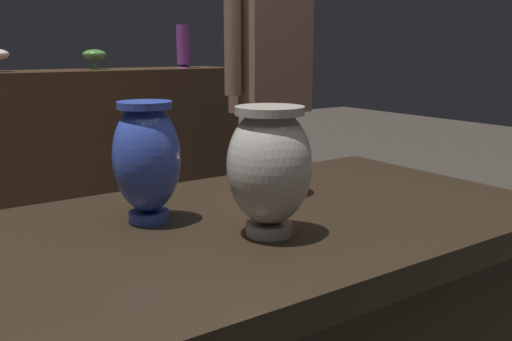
{
  "coord_description": "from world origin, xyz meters",
  "views": [
    {
      "loc": [
        -0.54,
        -0.81,
        1.1
      ],
      "look_at": [
        -0.01,
        -0.05,
        0.9
      ],
      "focal_mm": 38.99,
      "sensor_mm": 36.0,
      "label": 1
    }
  ],
  "objects_px": {
    "shelf_vase_far_right": "(184,47)",
    "visitor_near_right": "(271,73)",
    "vase_centerpiece": "(269,166)",
    "vase_tall_behind": "(147,158)",
    "vase_left_accent": "(279,160)",
    "shelf_vase_right": "(94,55)"
  },
  "relations": [
    {
      "from": "vase_tall_behind",
      "to": "vase_left_accent",
      "type": "relative_size",
      "value": 1.76
    },
    {
      "from": "vase_centerpiece",
      "to": "visitor_near_right",
      "type": "relative_size",
      "value": 0.13
    },
    {
      "from": "vase_tall_behind",
      "to": "vase_centerpiece",
      "type": "bearing_deg",
      "value": -53.64
    },
    {
      "from": "shelf_vase_far_right",
      "to": "shelf_vase_right",
      "type": "relative_size",
      "value": 1.95
    },
    {
      "from": "vase_centerpiece",
      "to": "visitor_near_right",
      "type": "distance_m",
      "value": 1.52
    },
    {
      "from": "vase_left_accent",
      "to": "visitor_near_right",
      "type": "relative_size",
      "value": 0.07
    },
    {
      "from": "vase_centerpiece",
      "to": "shelf_vase_far_right",
      "type": "distance_m",
      "value": 2.53
    },
    {
      "from": "vase_tall_behind",
      "to": "shelf_vase_far_right",
      "type": "height_order",
      "value": "shelf_vase_far_right"
    },
    {
      "from": "vase_tall_behind",
      "to": "vase_left_accent",
      "type": "xyz_separation_m",
      "value": [
        0.31,
        0.03,
        -0.04
      ]
    },
    {
      "from": "vase_left_accent",
      "to": "shelf_vase_right",
      "type": "distance_m",
      "value": 2.17
    },
    {
      "from": "shelf_vase_far_right",
      "to": "vase_centerpiece",
      "type": "bearing_deg",
      "value": -114.69
    },
    {
      "from": "shelf_vase_right",
      "to": "visitor_near_right",
      "type": "xyz_separation_m",
      "value": [
        0.37,
        -1.13,
        -0.07
      ]
    },
    {
      "from": "vase_centerpiece",
      "to": "vase_tall_behind",
      "type": "xyz_separation_m",
      "value": [
        -0.13,
        0.18,
        -0.0
      ]
    },
    {
      "from": "visitor_near_right",
      "to": "shelf_vase_far_right",
      "type": "bearing_deg",
      "value": -101.49
    },
    {
      "from": "vase_left_accent",
      "to": "shelf_vase_right",
      "type": "height_order",
      "value": "shelf_vase_right"
    },
    {
      "from": "vase_left_accent",
      "to": "visitor_near_right",
      "type": "xyz_separation_m",
      "value": [
        0.72,
        1.01,
        0.13
      ]
    },
    {
      "from": "shelf_vase_far_right",
      "to": "visitor_near_right",
      "type": "xyz_separation_m",
      "value": [
        -0.15,
        -1.07,
        -0.11
      ]
    },
    {
      "from": "shelf_vase_far_right",
      "to": "visitor_near_right",
      "type": "distance_m",
      "value": 1.09
    },
    {
      "from": "vase_centerpiece",
      "to": "vase_tall_behind",
      "type": "distance_m",
      "value": 0.23
    },
    {
      "from": "vase_centerpiece",
      "to": "vase_left_accent",
      "type": "distance_m",
      "value": 0.28
    },
    {
      "from": "vase_left_accent",
      "to": "shelf_vase_far_right",
      "type": "distance_m",
      "value": 2.27
    },
    {
      "from": "vase_centerpiece",
      "to": "visitor_near_right",
      "type": "height_order",
      "value": "visitor_near_right"
    }
  ]
}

